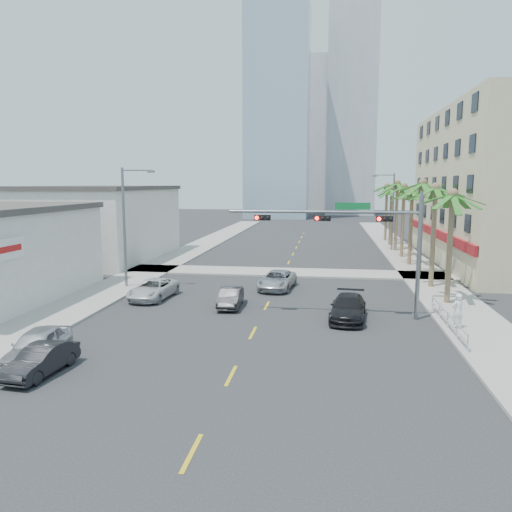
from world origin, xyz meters
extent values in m
plane|color=#262628|center=(0.00, 0.00, 0.00)|extent=(260.00, 260.00, 0.00)
cube|color=gray|center=(12.00, 20.00, 0.07)|extent=(4.00, 120.00, 0.15)
cube|color=gray|center=(-12.00, 20.00, 0.07)|extent=(4.00, 120.00, 0.15)
cube|color=gray|center=(0.00, 22.00, 0.07)|extent=(80.00, 4.00, 0.15)
cube|color=maroon|center=(14.40, 30.00, 3.00)|extent=(0.30, 28.00, 0.80)
cube|color=beige|center=(-19.50, 28.00, 3.60)|extent=(11.00, 18.00, 7.20)
cube|color=#99B2C6|center=(-8.00, 95.00, 24.00)|extent=(14.00, 14.00, 48.00)
cube|color=#ADADB2|center=(9.00, 110.00, 30.00)|extent=(12.00, 12.00, 60.00)
cube|color=#ADADB2|center=(-3.00, 125.00, 21.00)|extent=(16.00, 16.00, 42.00)
cylinder|color=slate|center=(9.00, 8.00, 3.60)|extent=(0.24, 0.24, 7.20)
cylinder|color=slate|center=(3.50, 8.00, 6.20)|extent=(11.00, 0.16, 0.16)
cube|color=#0C662D|center=(5.20, 8.00, 6.55)|extent=(2.00, 0.05, 0.40)
cube|color=black|center=(7.00, 7.85, 5.85)|extent=(0.95, 0.28, 0.32)
sphere|color=#FF0C05|center=(6.68, 7.69, 5.85)|extent=(0.22, 0.22, 0.22)
cube|color=black|center=(3.50, 7.85, 5.85)|extent=(0.95, 0.28, 0.32)
sphere|color=#FF0C05|center=(3.18, 7.69, 5.85)|extent=(0.22, 0.22, 0.22)
cube|color=black|center=(0.00, 7.85, 5.85)|extent=(0.95, 0.28, 0.32)
sphere|color=#FF0C05|center=(-0.32, 7.69, 5.85)|extent=(0.22, 0.22, 0.22)
cylinder|color=brown|center=(11.60, 12.00, 3.60)|extent=(0.36, 0.36, 7.20)
cylinder|color=brown|center=(11.60, 17.20, 3.78)|extent=(0.36, 0.36, 7.56)
cylinder|color=brown|center=(11.60, 22.40, 3.96)|extent=(0.36, 0.36, 7.92)
cylinder|color=brown|center=(11.60, 27.60, 3.60)|extent=(0.36, 0.36, 7.20)
cylinder|color=brown|center=(11.60, 32.80, 3.78)|extent=(0.36, 0.36, 7.56)
cylinder|color=brown|center=(11.60, 38.00, 3.96)|extent=(0.36, 0.36, 7.92)
cylinder|color=brown|center=(11.60, 43.20, 3.60)|extent=(0.36, 0.36, 7.20)
cylinder|color=brown|center=(11.60, 48.40, 3.78)|extent=(0.36, 0.36, 7.56)
cylinder|color=slate|center=(-11.20, 14.00, 4.50)|extent=(0.20, 0.20, 9.00)
cylinder|color=slate|center=(-10.10, 14.00, 8.80)|extent=(2.20, 0.12, 0.12)
cube|color=slate|center=(-9.00, 14.00, 8.70)|extent=(0.50, 0.25, 0.18)
cylinder|color=slate|center=(11.20, 38.00, 4.50)|extent=(0.20, 0.20, 9.00)
cylinder|color=slate|center=(10.10, 38.00, 8.80)|extent=(2.20, 0.12, 0.12)
cube|color=slate|center=(9.00, 38.00, 8.70)|extent=(0.50, 0.25, 0.18)
cylinder|color=silver|center=(10.30, 6.00, 0.55)|extent=(0.08, 8.00, 0.08)
cylinder|color=silver|center=(10.30, 6.00, 0.90)|extent=(0.08, 8.00, 0.08)
cylinder|color=silver|center=(10.30, 2.00, 0.50)|extent=(0.08, 0.08, 1.00)
cylinder|color=silver|center=(10.30, 4.00, 0.50)|extent=(0.08, 0.08, 1.00)
cylinder|color=silver|center=(10.30, 6.00, 0.50)|extent=(0.08, 0.08, 1.00)
cylinder|color=silver|center=(10.30, 8.00, 0.50)|extent=(0.08, 0.08, 1.00)
cylinder|color=silver|center=(10.30, 10.00, 0.50)|extent=(0.08, 0.08, 1.00)
imported|color=#BAB9BF|center=(-8.75, -1.67, 0.75)|extent=(2.29, 4.59, 1.50)
imported|color=black|center=(-7.80, -2.95, 0.61)|extent=(1.62, 3.83, 1.23)
imported|color=silver|center=(-7.96, 10.89, 0.67)|extent=(2.61, 4.98, 1.34)
imported|color=black|center=(-2.26, 9.40, 0.62)|extent=(1.50, 3.83, 1.24)
imported|color=silver|center=(0.13, 15.27, 0.68)|extent=(2.81, 5.12, 1.36)
imported|color=black|center=(5.08, 7.42, 0.70)|extent=(2.41, 4.99, 1.40)
imported|color=white|center=(10.77, 5.96, 1.10)|extent=(0.82, 0.72, 1.89)
camera|label=1|loc=(3.82, -21.23, 7.83)|focal=35.00mm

